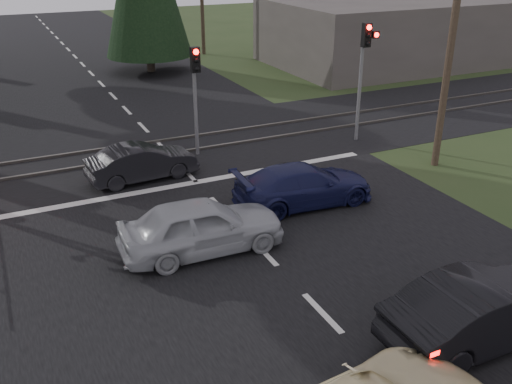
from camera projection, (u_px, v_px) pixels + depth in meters
ground at (322, 313)px, 12.70m from camera, size 120.00×120.00×0.00m
road at (180, 165)px, 20.94m from camera, size 14.00×100.00×0.01m
rail_corridor at (163, 148)px, 22.59m from camera, size 120.00×8.00×0.01m
stop_line at (196, 182)px, 19.45m from camera, size 13.00×0.35×0.00m
rail_near at (170, 153)px, 21.91m from camera, size 120.00×0.12×0.10m
rail_far at (158, 141)px, 23.23m from camera, size 120.00×0.12×0.10m
traffic_signal_right at (365, 59)px, 22.11m from camera, size 0.68×0.48×4.70m
traffic_signal_center at (196, 83)px, 20.74m from camera, size 0.32×0.48×4.10m
utility_pole_near at (453, 33)px, 19.04m from camera, size 1.80×0.26×9.00m
building_right at (383, 32)px, 37.06m from camera, size 14.00×10.00×4.00m
dark_hatchback at (485, 310)px, 11.59m from camera, size 4.48×1.59×1.47m
silver_car at (202, 226)px, 14.93m from camera, size 4.40×1.88×1.48m
blue_sedan at (304, 185)px, 17.63m from camera, size 4.53×2.05×1.29m
dark_car_far at (142, 163)px, 19.48m from camera, size 3.83×1.61×1.23m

